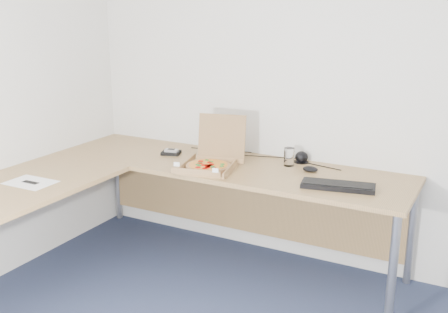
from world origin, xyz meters
The scene contains 11 objects.
room_shell centered at (0.00, 0.00, 1.25)m, with size 3.50×3.50×2.50m, color silver, non-canonical shape.
desk centered at (-0.82, 0.97, 0.70)m, with size 2.50×2.20×0.73m.
pizza_box centered at (-0.54, 1.25, 0.77)m, with size 0.33×0.38×0.33m.
drinking_glass centered at (-0.11, 1.57, 0.79)m, with size 0.07×0.07×0.12m, color white.
keyboard centered at (0.32, 1.27, 0.74)m, with size 0.43×0.15×0.03m, color black.
mouse centered at (0.07, 1.50, 0.75)m, with size 0.10×0.07×0.04m, color black.
wallet centered at (-0.97, 1.44, 0.74)m, with size 0.13×0.11×0.02m, color black.
phone centered at (-0.96, 1.43, 0.76)m, with size 0.09×0.05×0.02m, color #B2B5BA.
paper_sheet centered at (-1.37, 0.49, 0.73)m, with size 0.29×0.21×0.00m, color white.
dome_speaker centered at (-0.06, 1.68, 0.77)m, with size 0.10×0.10×0.08m, color black.
cable_bundle centered at (-0.37, 1.68, 0.73)m, with size 0.56×0.04×0.01m, color black, non-canonical shape.
Camera 1 is at (1.14, -1.69, 1.77)m, focal length 43.01 mm.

